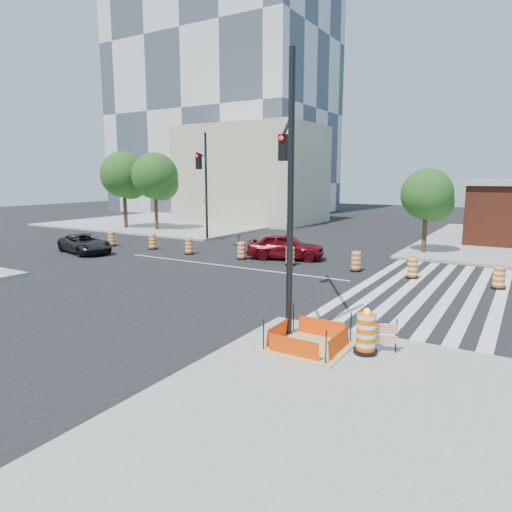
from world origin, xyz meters
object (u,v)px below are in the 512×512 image
at_px(dark_suv, 85,244).
at_px(signal_pole_se, 288,172).
at_px(signal_pole_nw, 204,176).
at_px(red_coupe, 286,246).

xyz_separation_m(dark_suv, signal_pole_se, (17.41, -5.84, 4.34)).
relative_size(signal_pole_se, signal_pole_nw, 1.03).
bearing_deg(signal_pole_se, red_coupe, -2.62).
xyz_separation_m(red_coupe, signal_pole_se, (5.50, -10.52, 4.18)).
bearing_deg(red_coupe, signal_pole_se, -170.57).
bearing_deg(signal_pole_nw, signal_pole_se, 13.36).
distance_m(dark_suv, signal_pole_se, 18.87).
height_order(signal_pole_se, signal_pole_nw, signal_pole_se).
xyz_separation_m(dark_suv, signal_pole_nw, (3.92, 7.36, 4.21)).
xyz_separation_m(red_coupe, signal_pole_nw, (-8.00, 2.68, 4.05)).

